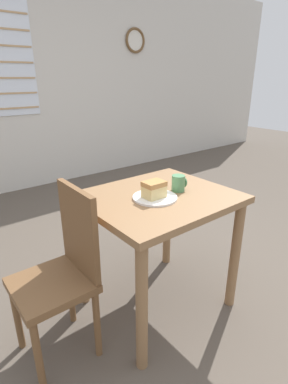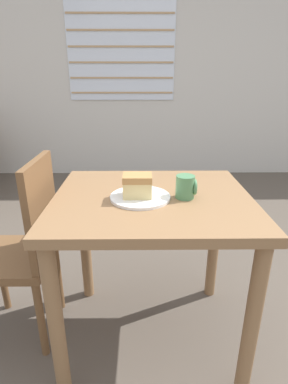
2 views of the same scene
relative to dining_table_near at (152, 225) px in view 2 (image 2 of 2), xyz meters
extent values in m
plane|color=brown|center=(0.15, -0.24, -0.63)|extent=(14.00, 14.00, 0.00)
cube|color=beige|center=(0.15, 2.79, 0.77)|extent=(10.00, 0.06, 2.80)
cube|color=white|center=(-0.28, 2.75, 1.11)|extent=(1.28, 0.01, 1.56)
cube|color=tan|center=(-0.28, 2.73, 0.42)|extent=(1.25, 0.01, 0.02)
cube|color=tan|center=(-0.28, 2.73, 0.59)|extent=(1.25, 0.01, 0.02)
cube|color=tan|center=(-0.28, 2.73, 0.76)|extent=(1.25, 0.01, 0.02)
cube|color=tan|center=(-0.28, 2.73, 0.94)|extent=(1.25, 0.01, 0.02)
cube|color=tan|center=(-0.28, 2.73, 1.11)|extent=(1.25, 0.01, 0.02)
cube|color=tan|center=(-0.28, 2.73, 1.28)|extent=(1.25, 0.01, 0.02)
cube|color=olive|center=(0.00, 0.00, 0.12)|extent=(0.84, 0.72, 0.04)
cylinder|color=olive|center=(-0.37, -0.31, -0.27)|extent=(0.06, 0.06, 0.73)
cylinder|color=olive|center=(0.37, -0.31, -0.27)|extent=(0.06, 0.06, 0.73)
cylinder|color=olive|center=(-0.37, 0.31, -0.27)|extent=(0.06, 0.06, 0.73)
cylinder|color=olive|center=(0.37, 0.31, -0.27)|extent=(0.06, 0.06, 0.73)
cube|color=brown|center=(-0.67, 0.04, -0.20)|extent=(0.37, 0.37, 0.04)
cylinder|color=brown|center=(-0.82, 0.20, -0.43)|extent=(0.04, 0.04, 0.42)
cylinder|color=brown|center=(-0.51, 0.20, -0.43)|extent=(0.04, 0.04, 0.42)
cylinder|color=brown|center=(-0.51, -0.11, -0.43)|extent=(0.04, 0.04, 0.42)
cube|color=brown|center=(-0.50, 0.04, 0.05)|extent=(0.03, 0.35, 0.46)
cylinder|color=white|center=(-0.05, -0.03, 0.14)|extent=(0.25, 0.25, 0.01)
cube|color=#E0C67F|center=(-0.06, -0.03, 0.18)|extent=(0.12, 0.09, 0.07)
cube|color=#B27F47|center=(-0.06, -0.03, 0.23)|extent=(0.12, 0.09, 0.03)
cylinder|color=#4C8456|center=(0.13, -0.02, 0.19)|extent=(0.08, 0.08, 0.10)
torus|color=#4C8456|center=(0.17, -0.02, 0.19)|extent=(0.01, 0.07, 0.07)
camera|label=1|loc=(-1.07, -1.21, 0.78)|focal=28.00mm
camera|label=2|loc=(-0.05, -1.18, 0.62)|focal=28.00mm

